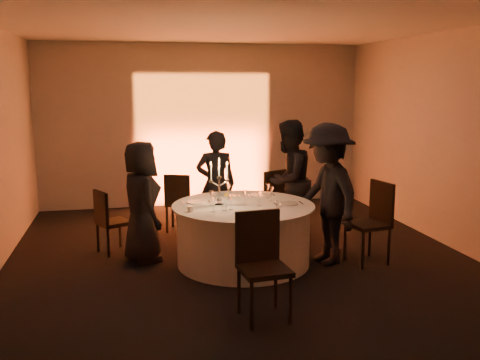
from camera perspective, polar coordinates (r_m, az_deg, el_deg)
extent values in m
plane|color=black|center=(6.95, 0.35, -8.84)|extent=(7.00, 7.00, 0.00)
plane|color=silver|center=(6.60, 0.38, 16.57)|extent=(7.00, 7.00, 0.00)
plane|color=#ADA8A0|center=(10.04, -3.96, 5.83)|extent=(7.00, 0.00, 7.00)
plane|color=#ADA8A0|center=(3.33, 13.46, -3.54)|extent=(7.00, 0.00, 7.00)
plane|color=#ADA8A0|center=(7.82, 22.41, 3.81)|extent=(0.00, 7.00, 7.00)
cube|color=black|center=(9.97, -3.61, -2.64)|extent=(0.25, 0.12, 0.10)
cylinder|color=black|center=(6.94, 0.35, -8.72)|extent=(0.60, 0.60, 0.03)
cylinder|color=black|center=(6.84, 0.35, -5.87)|extent=(0.20, 0.20, 0.75)
cylinder|color=silver|center=(6.84, 0.35, -5.87)|extent=(1.68, 1.68, 0.75)
cylinder|color=silver|center=(6.74, 0.36, -2.72)|extent=(1.80, 1.80, 0.02)
cube|color=black|center=(7.46, -13.33, -4.43)|extent=(0.51, 0.51, 0.05)
cube|color=black|center=(7.33, -14.63, -2.84)|extent=(0.21, 0.36, 0.44)
cylinder|color=black|center=(7.44, -11.58, -6.10)|extent=(0.04, 0.04, 0.41)
cylinder|color=black|center=(7.72, -12.69, -5.54)|extent=(0.04, 0.04, 0.41)
cylinder|color=black|center=(7.31, -13.88, -6.50)|extent=(0.04, 0.04, 0.41)
cylinder|color=black|center=(7.59, -14.92, -5.91)|extent=(0.04, 0.04, 0.41)
cube|color=black|center=(8.38, -6.39, -2.44)|extent=(0.51, 0.51, 0.05)
cube|color=black|center=(8.16, -6.74, -1.02)|extent=(0.39, 0.17, 0.46)
cylinder|color=black|center=(8.56, -4.96, -3.69)|extent=(0.04, 0.04, 0.43)
cylinder|color=black|center=(8.64, -7.19, -3.60)|extent=(0.04, 0.04, 0.43)
cylinder|color=black|center=(8.23, -5.49, -4.26)|extent=(0.04, 0.04, 0.43)
cylinder|color=black|center=(8.32, -7.80, -4.16)|extent=(0.04, 0.04, 0.43)
cube|color=black|center=(8.32, 2.87, -2.28)|extent=(0.57, 0.57, 0.05)
cube|color=black|center=(8.13, 3.77, -0.69)|extent=(0.40, 0.22, 0.49)
cylinder|color=black|center=(8.63, 2.99, -3.46)|extent=(0.04, 0.04, 0.46)
cylinder|color=black|center=(8.40, 1.09, -3.82)|extent=(0.04, 0.04, 0.46)
cylinder|color=black|center=(8.36, 4.62, -3.92)|extent=(0.04, 0.04, 0.46)
cylinder|color=black|center=(8.13, 2.71, -4.32)|extent=(0.04, 0.04, 0.46)
cube|color=black|center=(7.02, 13.43, -4.66)|extent=(0.54, 0.54, 0.05)
cube|color=black|center=(7.08, 14.88, -2.25)|extent=(0.13, 0.46, 0.52)
cylinder|color=black|center=(7.13, 11.13, -6.47)|extent=(0.04, 0.04, 0.49)
cylinder|color=black|center=(6.83, 12.99, -7.30)|extent=(0.04, 0.04, 0.49)
cylinder|color=black|center=(7.35, 13.68, -6.06)|extent=(0.04, 0.04, 0.49)
cylinder|color=black|center=(7.06, 15.58, -6.84)|extent=(0.04, 0.04, 0.49)
cube|color=black|center=(5.24, 2.61, -9.56)|extent=(0.50, 0.50, 0.05)
cube|color=black|center=(5.34, 1.87, -5.98)|extent=(0.46, 0.08, 0.52)
cylinder|color=black|center=(5.10, 1.24, -13.20)|extent=(0.04, 0.04, 0.49)
cylinder|color=black|center=(5.23, 5.41, -12.64)|extent=(0.04, 0.04, 0.49)
cylinder|color=black|center=(5.45, -0.11, -11.64)|extent=(0.04, 0.04, 0.49)
cylinder|color=black|center=(5.57, 3.82, -11.16)|extent=(0.04, 0.04, 0.49)
imported|color=black|center=(6.96, -10.48, -2.32)|extent=(0.70, 0.87, 1.56)
imported|color=black|center=(7.92, -2.60, -0.47)|extent=(0.62, 0.44, 1.60)
imported|color=black|center=(7.81, 5.17, -0.05)|extent=(1.08, 1.07, 1.76)
imported|color=black|center=(6.83, 9.28, -1.50)|extent=(0.86, 1.26, 1.80)
cylinder|color=silver|center=(6.87, -4.72, -2.36)|extent=(0.25, 0.25, 0.01)
cube|color=silver|center=(6.85, -6.13, -2.42)|extent=(0.01, 0.17, 0.01)
cube|color=silver|center=(6.90, -3.32, -2.30)|extent=(0.02, 0.17, 0.01)
cylinder|color=silver|center=(7.21, -1.44, -1.72)|extent=(0.28, 0.28, 0.01)
cube|color=silver|center=(7.18, -2.77, -1.79)|extent=(0.02, 0.17, 0.01)
cube|color=silver|center=(7.24, -0.11, -1.67)|extent=(0.01, 0.17, 0.01)
sphere|color=yellow|center=(7.20, -1.44, -1.40)|extent=(0.07, 0.07, 0.07)
cylinder|color=silver|center=(7.29, 2.24, -1.60)|extent=(0.27, 0.27, 0.01)
cube|color=silver|center=(7.25, 0.94, -1.67)|extent=(0.02, 0.17, 0.01)
cube|color=silver|center=(7.33, 3.53, -1.55)|extent=(0.01, 0.17, 0.01)
cylinder|color=silver|center=(6.80, 5.16, -2.49)|extent=(0.25, 0.25, 0.01)
cube|color=silver|center=(6.76, 3.78, -2.57)|extent=(0.02, 0.17, 0.01)
cube|color=silver|center=(6.85, 6.52, -2.43)|extent=(0.01, 0.17, 0.01)
cylinder|color=silver|center=(6.14, 1.51, -3.86)|extent=(0.28, 0.28, 0.01)
cube|color=silver|center=(6.10, -0.04, -3.95)|extent=(0.02, 0.17, 0.01)
cube|color=silver|center=(6.18, 3.05, -3.78)|extent=(0.02, 0.17, 0.01)
cylinder|color=silver|center=(6.41, -5.35, -3.32)|extent=(0.11, 0.11, 0.01)
cylinder|color=silver|center=(6.40, -5.35, -3.03)|extent=(0.07, 0.07, 0.06)
cylinder|color=silver|center=(6.68, -2.22, -2.68)|extent=(0.12, 0.12, 0.02)
sphere|color=silver|center=(6.67, -2.22, -2.21)|extent=(0.07, 0.07, 0.07)
cylinder|color=silver|center=(6.64, -2.23, -1.18)|extent=(0.02, 0.02, 0.32)
cylinder|color=silver|center=(6.61, -2.24, 0.30)|extent=(0.05, 0.05, 0.03)
cylinder|color=white|center=(6.59, -2.25, 1.22)|extent=(0.02, 0.02, 0.21)
cone|color=orange|center=(6.57, -2.25, 2.27)|extent=(0.02, 0.02, 0.03)
cylinder|color=silver|center=(6.61, -2.68, -0.40)|extent=(0.12, 0.02, 0.08)
cylinder|color=silver|center=(6.60, -3.12, -0.14)|extent=(0.05, 0.05, 0.03)
cylinder|color=white|center=(6.58, -3.13, 0.79)|extent=(0.02, 0.02, 0.21)
cone|color=orange|center=(6.56, -3.14, 1.84)|extent=(0.02, 0.02, 0.03)
cylinder|color=silver|center=(6.63, -1.80, -0.37)|extent=(0.12, 0.02, 0.08)
cylinder|color=silver|center=(6.64, -1.36, -0.07)|extent=(0.05, 0.05, 0.03)
cylinder|color=white|center=(6.62, -1.36, 0.85)|extent=(0.02, 0.02, 0.21)
cone|color=orange|center=(6.60, -1.37, 1.90)|extent=(0.02, 0.02, 0.03)
cylinder|color=white|center=(6.93, 3.36, -2.26)|extent=(0.06, 0.06, 0.01)
cylinder|color=white|center=(6.92, 3.37, -1.84)|extent=(0.01, 0.01, 0.10)
cone|color=white|center=(6.90, 3.38, -1.11)|extent=(0.07, 0.07, 0.09)
cylinder|color=white|center=(6.70, 0.52, -2.69)|extent=(0.06, 0.06, 0.01)
cylinder|color=white|center=(6.69, 0.52, -2.25)|extent=(0.01, 0.01, 0.10)
cone|color=white|center=(6.67, 0.52, -1.50)|extent=(0.07, 0.07, 0.09)
cylinder|color=white|center=(6.36, -2.86, -3.41)|extent=(0.06, 0.06, 0.01)
cylinder|color=white|center=(6.35, -2.87, -2.95)|extent=(0.01, 0.01, 0.10)
cone|color=white|center=(6.33, -2.87, -2.16)|extent=(0.07, 0.07, 0.09)
cylinder|color=white|center=(6.67, 2.09, -2.76)|extent=(0.06, 0.06, 0.01)
cylinder|color=white|center=(6.65, 2.10, -2.32)|extent=(0.01, 0.01, 0.10)
cone|color=white|center=(6.64, 2.10, -1.57)|extent=(0.07, 0.07, 0.09)
cylinder|color=white|center=(7.11, 2.96, -1.93)|extent=(0.06, 0.06, 0.01)
cylinder|color=white|center=(7.10, 2.97, -1.52)|extent=(0.01, 0.01, 0.10)
cone|color=white|center=(7.08, 2.97, -0.81)|extent=(0.07, 0.07, 0.09)
cylinder|color=white|center=(7.12, -1.24, -1.90)|extent=(0.06, 0.06, 0.01)
cylinder|color=white|center=(7.11, -1.24, -1.49)|extent=(0.01, 0.01, 0.10)
cone|color=white|center=(7.10, -1.24, -0.78)|extent=(0.07, 0.07, 0.09)
cylinder|color=white|center=(6.47, -0.99, -3.16)|extent=(0.06, 0.06, 0.01)
cylinder|color=white|center=(6.46, -0.99, -2.72)|extent=(0.01, 0.01, 0.10)
cone|color=white|center=(6.44, -1.00, -1.93)|extent=(0.07, 0.07, 0.09)
cylinder|color=white|center=(7.04, -1.25, -2.05)|extent=(0.06, 0.06, 0.01)
cylinder|color=white|center=(7.03, -1.25, -1.63)|extent=(0.01, 0.01, 0.10)
cone|color=white|center=(7.01, -1.25, -0.91)|extent=(0.07, 0.07, 0.09)
cylinder|color=white|center=(6.68, -3.06, -2.74)|extent=(0.06, 0.06, 0.01)
cylinder|color=white|center=(6.67, -3.06, -2.31)|extent=(0.01, 0.01, 0.10)
cone|color=white|center=(6.65, -3.07, -1.55)|extent=(0.07, 0.07, 0.09)
cylinder|color=white|center=(6.43, -1.68, -2.87)|extent=(0.07, 0.07, 0.09)
cylinder|color=white|center=(6.57, 4.15, -2.59)|extent=(0.07, 0.07, 0.09)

